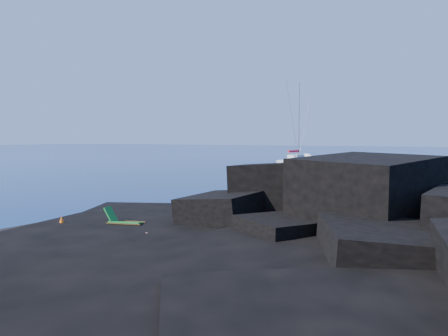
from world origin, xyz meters
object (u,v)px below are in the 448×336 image
object	(u,v)px
sailboat	(297,165)
marker_cone	(62,223)
deck_chair	(126,218)
sunbather	(133,236)

from	to	relation	value
sailboat	marker_cone	world-z (taller)	sailboat
deck_chair	marker_cone	xyz separation A→B (m)	(-2.44, -1.07, -0.23)
sunbather	marker_cone	world-z (taller)	marker_cone
deck_chair	sunbather	distance (m)	1.90
sunbather	deck_chair	bearing A→B (deg)	108.49
sailboat	sunbather	world-z (taller)	sailboat
sunbather	marker_cone	distance (m)	3.84
sailboat	marker_cone	xyz separation A→B (m)	(6.57, -50.58, 0.63)
sunbather	marker_cone	size ratio (longest dim) A/B	3.01
sailboat	sunbather	bearing A→B (deg)	-72.98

